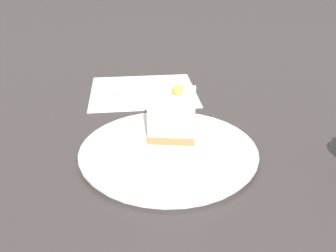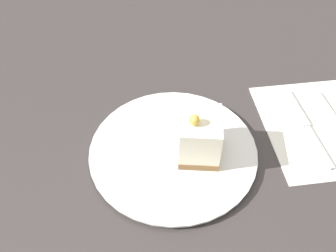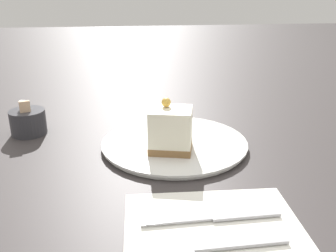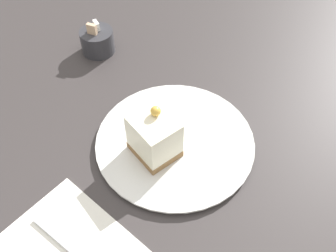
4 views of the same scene
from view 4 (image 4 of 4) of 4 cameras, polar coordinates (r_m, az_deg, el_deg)
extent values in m
plane|color=#383333|center=(0.66, 2.88, -0.92)|extent=(4.00, 4.00, 0.00)
cylinder|color=silver|center=(0.64, 1.16, -2.54)|extent=(0.26, 0.26, 0.01)
cylinder|color=silver|center=(0.64, 1.16, -2.36)|extent=(0.27, 0.27, 0.00)
cube|color=olive|center=(0.62, -2.02, -3.52)|extent=(0.08, 0.09, 0.01)
cube|color=white|center=(0.59, -2.12, -1.33)|extent=(0.08, 0.08, 0.06)
sphere|color=#EFB747|center=(0.57, -1.90, 2.28)|extent=(0.02, 0.02, 0.02)
cube|color=#B2B2B7|center=(0.58, -16.75, -15.77)|extent=(0.01, 0.09, 0.00)
cylinder|color=#333338|center=(0.82, -10.69, 12.57)|extent=(0.07, 0.07, 0.05)
cube|color=#D8B28C|center=(0.80, -11.52, 14.23)|extent=(0.01, 0.02, 0.02)
cube|color=white|center=(0.81, -10.85, 14.74)|extent=(0.02, 0.02, 0.02)
camera|label=1|loc=(0.84, 30.69, 29.62)|focal=40.00mm
camera|label=2|loc=(0.71, -26.88, 44.24)|focal=40.00mm
camera|label=3|loc=(0.51, -72.58, -21.26)|focal=40.00mm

